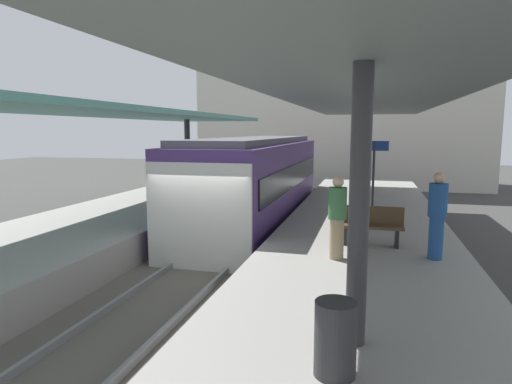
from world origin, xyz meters
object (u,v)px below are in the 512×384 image
platform_sign (374,159)px  passenger_mid_platform (337,216)px  platform_bench (371,224)px  commuter_train (256,182)px  passenger_near_bench (437,214)px  litter_bin (335,339)px

platform_sign → passenger_mid_platform: size_ratio=1.33×
platform_bench → platform_sign: 5.02m
commuter_train → platform_bench: size_ratio=7.79×
commuter_train → platform_sign: 4.12m
commuter_train → platform_bench: bearing=-51.6°
commuter_train → passenger_mid_platform: commuter_train is taller
commuter_train → passenger_near_bench: 7.84m
platform_sign → passenger_mid_platform: (-0.70, -6.18, -0.76)m
platform_bench → passenger_near_bench: size_ratio=0.80×
litter_bin → passenger_mid_platform: (-0.31, 4.29, 0.46)m
commuter_train → litter_bin: (3.62, -10.60, -0.33)m
platform_sign → passenger_near_bench: platform_sign is taller
passenger_near_bench → platform_bench: bearing=146.2°
passenger_mid_platform → litter_bin: bearing=-85.9°
platform_sign → passenger_near_bench: (1.20, -5.72, -0.72)m
commuter_train → litter_bin: size_ratio=13.63×
platform_bench → passenger_near_bench: 1.56m
platform_sign → litter_bin: (-0.39, -10.47, -1.22)m
passenger_near_bench → passenger_mid_platform: bearing=-166.4°
litter_bin → platform_sign: bearing=87.8°
commuter_train → passenger_near_bench: bearing=-48.3°
passenger_mid_platform → passenger_near_bench: bearing=13.6°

